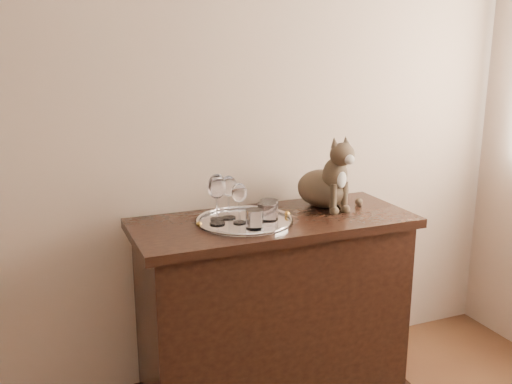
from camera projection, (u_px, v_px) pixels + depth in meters
wall_back at (111, 98)px, 2.34m from camera, size 4.00×0.10×2.70m
sideboard at (273, 311)px, 2.52m from camera, size 1.20×0.50×0.85m
tray at (245, 222)px, 2.35m from camera, size 0.40×0.40×0.01m
wine_glass_a at (217, 197)px, 2.35m from camera, size 0.07×0.07×0.19m
wine_glass_b at (229, 197)px, 2.37m from camera, size 0.07×0.07×0.18m
wine_glass_c at (217, 200)px, 2.29m from camera, size 0.08×0.08×0.20m
wine_glass_d at (239, 203)px, 2.31m from camera, size 0.06×0.06×0.17m
tumbler_a at (267, 213)px, 2.31m from camera, size 0.08×0.08×0.09m
tumbler_b at (255, 219)px, 2.24m from camera, size 0.07×0.07×0.08m
tumbler_c at (269, 210)px, 2.36m from camera, size 0.07×0.07×0.08m
cat at (323, 170)px, 2.56m from camera, size 0.37×0.36×0.33m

